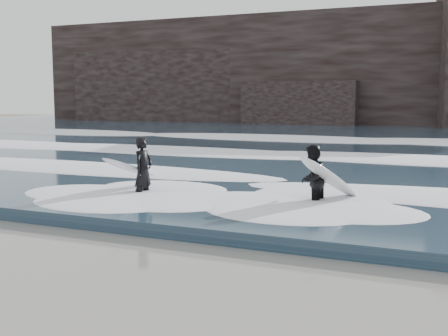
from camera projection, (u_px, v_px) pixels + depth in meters
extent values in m
plane|color=#726447|center=(35.00, 285.00, 8.11)|extent=(120.00, 120.00, 0.00)
cube|color=#213748|center=(369.00, 138.00, 34.42)|extent=(90.00, 52.00, 0.30)
cube|color=black|center=(403.00, 70.00, 49.24)|extent=(70.00, 9.00, 10.00)
ellipsoid|color=white|center=(255.00, 177.00, 16.23)|extent=(60.00, 3.20, 0.20)
ellipsoid|color=white|center=(316.00, 154.00, 22.59)|extent=(60.00, 4.00, 0.24)
ellipsoid|color=white|center=(357.00, 138.00, 30.75)|extent=(60.00, 4.80, 0.30)
imported|color=black|center=(143.00, 171.00, 14.10)|extent=(0.46, 0.65, 1.71)
ellipsoid|color=white|center=(131.00, 168.00, 14.30)|extent=(0.77, 2.19, 0.84)
imported|color=black|center=(312.00, 180.00, 12.97)|extent=(0.70, 0.85, 1.61)
ellipsoid|color=white|center=(330.00, 178.00, 12.80)|extent=(1.38, 2.13, 1.23)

